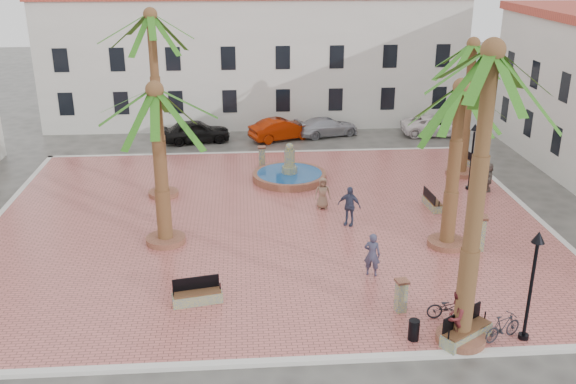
{
  "coord_description": "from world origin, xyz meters",
  "views": [
    {
      "loc": [
        -1.09,
        -27.96,
        12.35
      ],
      "look_at": [
        1.0,
        0.0,
        1.6
      ],
      "focal_mm": 40.0,
      "sensor_mm": 36.0,
      "label": 1
    }
  ],
  "objects_px": {
    "fountain": "(290,175)",
    "palm_nw": "(152,34)",
    "palm_ne": "(472,60)",
    "cyclist_a": "(372,254)",
    "palm_e": "(460,108)",
    "bollard_se": "(401,295)",
    "pedestrian_east": "(488,177)",
    "lamppost_s": "(534,267)",
    "bench_e": "(432,203)",
    "palm_s": "(489,85)",
    "car_white": "(436,126)",
    "bicycle_b": "(503,327)",
    "palm_sw": "(156,111)",
    "bench_s": "(197,296)",
    "car_silver": "(327,127)",
    "pedestrian_fountain_a": "(323,193)",
    "lamppost_e": "(473,145)",
    "bicycle_a": "(450,307)",
    "pedestrian_north": "(160,144)",
    "pedestrian_fountain_b": "(349,206)",
    "litter_bin": "(414,330)",
    "bench_se": "(466,333)",
    "bench_ne": "(468,160)",
    "car_red": "(282,129)",
    "car_black": "(196,131)",
    "bollard_n": "(262,156)",
    "bollard_e": "(480,232)"
  },
  "relations": [
    {
      "from": "cyclist_a",
      "to": "pedestrian_east",
      "type": "xyz_separation_m",
      "value": [
        8.0,
        8.82,
        -0.12
      ]
    },
    {
      "from": "lamppost_e",
      "to": "bollard_se",
      "type": "height_order",
      "value": "lamppost_e"
    },
    {
      "from": "pedestrian_fountain_a",
      "to": "pedestrian_east",
      "type": "bearing_deg",
      "value": 12.02
    },
    {
      "from": "car_white",
      "to": "bicycle_b",
      "type": "bearing_deg",
      "value": 170.6
    },
    {
      "from": "pedestrian_north",
      "to": "car_red",
      "type": "distance_m",
      "value": 8.66
    },
    {
      "from": "palm_e",
      "to": "bollard_se",
      "type": "distance_m",
      "value": 8.21
    },
    {
      "from": "pedestrian_north",
      "to": "pedestrian_east",
      "type": "xyz_separation_m",
      "value": [
        18.03,
        -7.23,
        -0.08
      ]
    },
    {
      "from": "pedestrian_east",
      "to": "bicycle_b",
      "type": "bearing_deg",
      "value": -14.05
    },
    {
      "from": "palm_sw",
      "to": "bench_s",
      "type": "bearing_deg",
      "value": -72.3
    },
    {
      "from": "bench_ne",
      "to": "pedestrian_fountain_b",
      "type": "relative_size",
      "value": 0.92
    },
    {
      "from": "palm_sw",
      "to": "car_white",
      "type": "relative_size",
      "value": 1.49
    },
    {
      "from": "palm_s",
      "to": "car_white",
      "type": "distance_m",
      "value": 27.03
    },
    {
      "from": "lamppost_s",
      "to": "lamppost_e",
      "type": "distance_m",
      "value": 14.22
    },
    {
      "from": "cyclist_a",
      "to": "pedestrian_fountain_a",
      "type": "bearing_deg",
      "value": -60.31
    },
    {
      "from": "bench_e",
      "to": "car_red",
      "type": "xyz_separation_m",
      "value": [
        -6.66,
        13.13,
        0.33
      ]
    },
    {
      "from": "bench_e",
      "to": "bollard_n",
      "type": "height_order",
      "value": "bollard_n"
    },
    {
      "from": "palm_s",
      "to": "cyclist_a",
      "type": "xyz_separation_m",
      "value": [
        -2.05,
        4.75,
        -7.65
      ]
    },
    {
      "from": "car_black",
      "to": "car_silver",
      "type": "height_order",
      "value": "car_black"
    },
    {
      "from": "car_silver",
      "to": "palm_sw",
      "type": "bearing_deg",
      "value": 133.63
    },
    {
      "from": "pedestrian_fountain_a",
      "to": "car_silver",
      "type": "relative_size",
      "value": 0.36
    },
    {
      "from": "palm_s",
      "to": "pedestrian_north",
      "type": "distance_m",
      "value": 25.25
    },
    {
      "from": "pedestrian_fountain_a",
      "to": "car_white",
      "type": "xyz_separation_m",
      "value": [
        9.63,
        13.17,
        -0.28
      ]
    },
    {
      "from": "fountain",
      "to": "car_silver",
      "type": "height_order",
      "value": "fountain"
    },
    {
      "from": "fountain",
      "to": "pedestrian_east",
      "type": "height_order",
      "value": "fountain"
    },
    {
      "from": "pedestrian_east",
      "to": "bollard_se",
      "type": "bearing_deg",
      "value": -28.43
    },
    {
      "from": "lamppost_e",
      "to": "car_red",
      "type": "distance_m",
      "value": 14.34
    },
    {
      "from": "palm_e",
      "to": "car_silver",
      "type": "relative_size",
      "value": 1.66
    },
    {
      "from": "bollard_e",
      "to": "palm_sw",
      "type": "bearing_deg",
      "value": 172.68
    },
    {
      "from": "car_white",
      "to": "car_red",
      "type": "bearing_deg",
      "value": 94.16
    },
    {
      "from": "pedestrian_north",
      "to": "pedestrian_east",
      "type": "bearing_deg",
      "value": -107.55
    },
    {
      "from": "palm_e",
      "to": "pedestrian_fountain_a",
      "type": "bearing_deg",
      "value": 136.43
    },
    {
      "from": "palm_s",
      "to": "bollard_se",
      "type": "relative_size",
      "value": 7.93
    },
    {
      "from": "palm_ne",
      "to": "cyclist_a",
      "type": "height_order",
      "value": "palm_ne"
    },
    {
      "from": "pedestrian_fountain_b",
      "to": "car_white",
      "type": "distance_m",
      "value": 17.58
    },
    {
      "from": "fountain",
      "to": "palm_nw",
      "type": "bearing_deg",
      "value": -164.11
    },
    {
      "from": "car_black",
      "to": "car_silver",
      "type": "xyz_separation_m",
      "value": [
        9.0,
        0.94,
        -0.13
      ]
    },
    {
      "from": "bollard_se",
      "to": "car_white",
      "type": "bearing_deg",
      "value": 70.68
    },
    {
      "from": "car_red",
      "to": "car_silver",
      "type": "xyz_separation_m",
      "value": [
        3.2,
        0.76,
        -0.09
      ]
    },
    {
      "from": "pedestrian_east",
      "to": "car_red",
      "type": "xyz_separation_m",
      "value": [
        -10.25,
        11.03,
        -0.2
      ]
    },
    {
      "from": "bench_ne",
      "to": "bicycle_a",
      "type": "relative_size",
      "value": 1.06
    },
    {
      "from": "bicycle_a",
      "to": "pedestrian_fountain_a",
      "type": "height_order",
      "value": "pedestrian_fountain_a"
    },
    {
      "from": "lamppost_s",
      "to": "palm_s",
      "type": "bearing_deg",
      "value": -180.0
    },
    {
      "from": "litter_bin",
      "to": "bench_se",
      "type": "bearing_deg",
      "value": -6.62
    },
    {
      "from": "bench_e",
      "to": "palm_nw",
      "type": "bearing_deg",
      "value": 74.14
    },
    {
      "from": "pedestrian_fountain_b",
      "to": "car_silver",
      "type": "bearing_deg",
      "value": 114.71
    },
    {
      "from": "palm_e",
      "to": "pedestrian_fountain_b",
      "type": "xyz_separation_m",
      "value": [
        -3.9,
        2.52,
        -5.16
      ]
    },
    {
      "from": "lamppost_s",
      "to": "bench_e",
      "type": "bearing_deg",
      "value": 88.9
    },
    {
      "from": "palm_sw",
      "to": "lamppost_s",
      "type": "height_order",
      "value": "palm_sw"
    },
    {
      "from": "pedestrian_east",
      "to": "palm_ne",
      "type": "bearing_deg",
      "value": -163.48
    },
    {
      "from": "lamppost_e",
      "to": "cyclist_a",
      "type": "relative_size",
      "value": 2.01
    }
  ]
}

